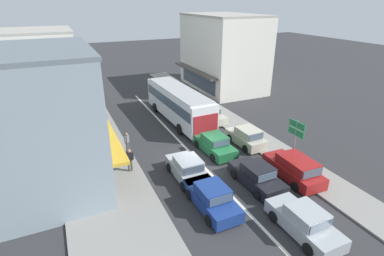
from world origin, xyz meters
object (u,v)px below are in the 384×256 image
at_px(sedan_behind_bus_near, 214,144).
at_px(parked_hatchback_kerb_second, 246,137).
at_px(parked_sedan_kerb_third, 209,114).
at_px(pedestrian_with_handbag_near, 106,118).
at_px(traffic_light_downstreet, 98,71).
at_px(directional_road_sign, 296,133).
at_px(sedan_adjacent_lane_trail, 188,169).
at_px(pedestrian_far_walker, 130,159).
at_px(sedan_adjacent_lane_lead, 304,222).
at_px(pedestrian_browsing_midblock, 127,141).
at_px(sedan_behind_bus_mid, 212,198).
at_px(sedan_queue_gap_filler, 257,176).
at_px(city_bus, 179,102).
at_px(parked_hatchback_kerb_rear, 189,98).
at_px(parked_wagon_kerb_front, 294,168).

height_order(sedan_behind_bus_near, parked_hatchback_kerb_second, parked_hatchback_kerb_second).
height_order(parked_hatchback_kerb_second, parked_sedan_kerb_third, parked_hatchback_kerb_second).
height_order(parked_hatchback_kerb_second, pedestrian_with_handbag_near, pedestrian_with_handbag_near).
relative_size(traffic_light_downstreet, directional_road_sign, 1.17).
xyz_separation_m(sedan_adjacent_lane_trail, pedestrian_far_walker, (-3.32, 2.26, 0.40)).
bearing_deg(pedestrian_with_handbag_near, parked_sedan_kerb_third, -12.07).
relative_size(sedan_adjacent_lane_lead, pedestrian_browsing_midblock, 2.58).
bearing_deg(sedan_behind_bus_mid, directional_road_sign, 12.24).
height_order(sedan_queue_gap_filler, pedestrian_with_handbag_near, pedestrian_with_handbag_near).
bearing_deg(parked_hatchback_kerb_second, city_bus, 112.04).
bearing_deg(pedestrian_with_handbag_near, traffic_light_downstreet, 83.63).
height_order(sedan_queue_gap_filler, parked_hatchback_kerb_rear, parked_hatchback_kerb_rear).
xyz_separation_m(sedan_adjacent_lane_lead, pedestrian_far_walker, (-6.63, 9.38, 0.40)).
bearing_deg(sedan_adjacent_lane_lead, sedan_behind_bus_mid, 131.70).
xyz_separation_m(city_bus, parked_sedan_kerb_third, (2.69, -1.27, -1.22)).
distance_m(parked_wagon_kerb_front, traffic_light_downstreet, 26.88).
distance_m(sedan_behind_bus_near, parked_sedan_kerb_third, 6.56).
distance_m(parked_wagon_kerb_front, pedestrian_far_walker, 11.04).
relative_size(sedan_behind_bus_near, parked_sedan_kerb_third, 1.00).
bearing_deg(sedan_adjacent_lane_trail, city_bus, 70.92).
bearing_deg(pedestrian_far_walker, sedan_queue_gap_filler, -34.79).
bearing_deg(sedan_adjacent_lane_trail, pedestrian_with_handbag_near, 108.15).
bearing_deg(pedestrian_browsing_midblock, parked_wagon_kerb_front, -40.87).
bearing_deg(pedestrian_browsing_midblock, pedestrian_with_handbag_near, 96.33).
bearing_deg(city_bus, traffic_light_downstreet, 113.43).
bearing_deg(parked_hatchback_kerb_rear, parked_sedan_kerb_third, -93.06).
relative_size(sedan_behind_bus_mid, pedestrian_with_handbag_near, 2.59).
relative_size(sedan_adjacent_lane_trail, parked_hatchback_kerb_second, 1.12).
distance_m(sedan_adjacent_lane_lead, parked_hatchback_kerb_second, 10.06).
bearing_deg(parked_wagon_kerb_front, parked_hatchback_kerb_second, 90.81).
distance_m(sedan_behind_bus_mid, sedan_behind_bus_near, 6.80).
relative_size(sedan_adjacent_lane_trail, pedestrian_far_walker, 2.59).
height_order(pedestrian_with_handbag_near, pedestrian_far_walker, same).
bearing_deg(parked_hatchback_kerb_second, sedan_adjacent_lane_lead, -107.44).
xyz_separation_m(sedan_behind_bus_mid, parked_hatchback_kerb_rear, (6.38, 17.38, 0.05)).
bearing_deg(parked_hatchback_kerb_second, parked_wagon_kerb_front, -89.19).
relative_size(sedan_behind_bus_near, directional_road_sign, 1.18).
height_order(traffic_light_downstreet, pedestrian_far_walker, traffic_light_downstreet).
distance_m(sedan_queue_gap_filler, pedestrian_with_handbag_near, 14.93).
distance_m(parked_hatchback_kerb_second, pedestrian_far_walker, 9.65).
xyz_separation_m(sedan_behind_bus_mid, pedestrian_browsing_midblock, (-2.83, 8.43, 0.40)).
relative_size(parked_sedan_kerb_third, directional_road_sign, 1.18).
distance_m(sedan_behind_bus_mid, parked_hatchback_kerb_second, 8.64).
height_order(city_bus, parked_wagon_kerb_front, city_bus).
bearing_deg(city_bus, pedestrian_browsing_midblock, -142.84).
bearing_deg(sedan_queue_gap_filler, traffic_light_downstreet, 103.01).
bearing_deg(pedestrian_with_handbag_near, city_bus, -6.43).
distance_m(sedan_adjacent_lane_lead, parked_sedan_kerb_third, 15.85).
bearing_deg(sedan_queue_gap_filler, pedestrian_far_walker, 145.21).
xyz_separation_m(city_bus, traffic_light_downstreet, (-5.50, 12.69, 0.97)).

